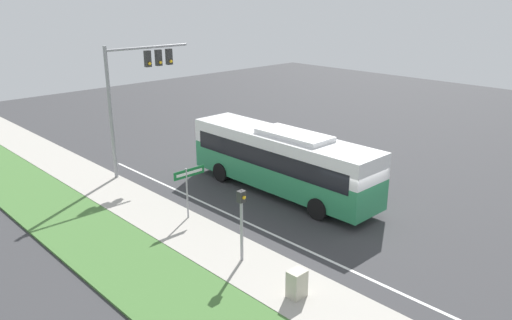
{
  "coord_description": "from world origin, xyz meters",
  "views": [
    {
      "loc": [
        -17.65,
        -11.86,
        9.89
      ],
      "look_at": [
        -0.67,
        5.8,
        1.75
      ],
      "focal_mm": 35.0,
      "sensor_mm": 36.0,
      "label": 1
    }
  ],
  "objects_px": {
    "signal_gantry": "(136,82)",
    "street_sign": "(188,182)",
    "pedestrian_signal": "(242,214)",
    "bus": "(281,158)",
    "utility_cabinet": "(297,284)"
  },
  "relations": [
    {
      "from": "bus",
      "to": "signal_gantry",
      "type": "relative_size",
      "value": 1.52
    },
    {
      "from": "bus",
      "to": "street_sign",
      "type": "relative_size",
      "value": 4.45
    },
    {
      "from": "pedestrian_signal",
      "to": "street_sign",
      "type": "height_order",
      "value": "pedestrian_signal"
    },
    {
      "from": "pedestrian_signal",
      "to": "street_sign",
      "type": "relative_size",
      "value": 1.2
    },
    {
      "from": "utility_cabinet",
      "to": "bus",
      "type": "bearing_deg",
      "value": 46.57
    },
    {
      "from": "pedestrian_signal",
      "to": "utility_cabinet",
      "type": "relative_size",
      "value": 3.09
    },
    {
      "from": "bus",
      "to": "signal_gantry",
      "type": "xyz_separation_m",
      "value": [
        -3.53,
        7.8,
        3.43
      ]
    },
    {
      "from": "signal_gantry",
      "to": "utility_cabinet",
      "type": "distance_m",
      "value": 15.86
    },
    {
      "from": "signal_gantry",
      "to": "street_sign",
      "type": "height_order",
      "value": "signal_gantry"
    },
    {
      "from": "pedestrian_signal",
      "to": "signal_gantry",
      "type": "bearing_deg",
      "value": 76.52
    },
    {
      "from": "signal_gantry",
      "to": "street_sign",
      "type": "distance_m",
      "value": 8.17
    },
    {
      "from": "utility_cabinet",
      "to": "pedestrian_signal",
      "type": "bearing_deg",
      "value": 84.41
    },
    {
      "from": "bus",
      "to": "pedestrian_signal",
      "type": "xyz_separation_m",
      "value": [
        -6.35,
        -3.93,
        0.15
      ]
    },
    {
      "from": "pedestrian_signal",
      "to": "utility_cabinet",
      "type": "distance_m",
      "value": 3.42
    },
    {
      "from": "bus",
      "to": "pedestrian_signal",
      "type": "distance_m",
      "value": 7.47
    }
  ]
}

